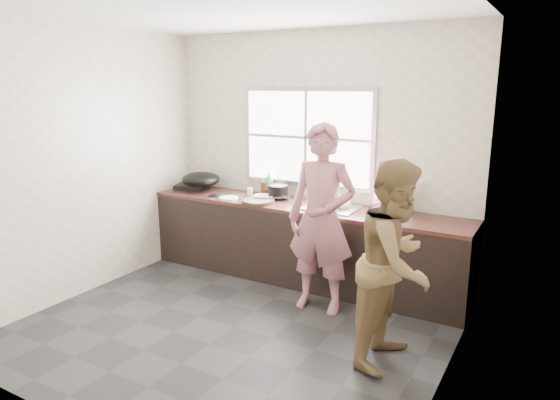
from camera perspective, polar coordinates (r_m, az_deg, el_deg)
The scene contains 30 objects.
floor at distance 4.64m, azimuth -5.27°, elevation -14.26°, with size 3.60×3.20×0.01m, color #262628.
ceiling at distance 4.17m, azimuth -6.09°, elevation 21.04°, with size 3.60×3.20×0.01m, color silver.
wall_back at distance 5.56m, azimuth 4.07°, elevation 5.05°, with size 3.60×0.01×2.70m, color beige.
wall_left at distance 5.44m, azimuth -21.32°, elevation 4.02°, with size 0.01×3.20×2.70m, color beige.
wall_right at distance 3.49m, azimuth 19.22°, elevation -0.46°, with size 0.01×3.20×2.70m, color beige.
wall_front at distance 3.08m, azimuth -23.36°, elevation -2.54°, with size 3.60×0.01×2.70m, color silver.
cabinet at distance 5.50m, azimuth 2.46°, elevation -5.08°, with size 3.60×0.62×0.82m, color black.
countertop at distance 5.38m, azimuth 2.50°, elevation -0.73°, with size 3.60×0.64×0.04m, color #3A1D17.
sink at distance 5.23m, azimuth 5.90°, elevation -0.92°, with size 0.55×0.45×0.02m, color silver.
faucet at distance 5.37m, azimuth 6.82°, elevation 1.03°, with size 0.02×0.02×0.30m, color silver.
window_frame at distance 5.57m, azimuth 3.10°, elevation 7.15°, with size 1.60×0.05×1.10m, color #9EA0A5.
window_glazing at distance 5.55m, azimuth 2.99°, elevation 7.13°, with size 1.50×0.01×1.00m, color white.
woman at distance 4.69m, azimuth 4.75°, elevation -2.87°, with size 0.61×0.40×1.68m, color #B36B7B.
person_side at distance 3.91m, azimuth 13.11°, elevation -7.05°, with size 0.78×0.60×1.60m, color olive.
cutting_board at distance 5.44m, azimuth -2.51°, elevation -0.16°, with size 0.36×0.36×0.04m, color #302112.
cleaver at distance 5.55m, azimuth -0.05°, elevation 0.37°, with size 0.21×0.11×0.01m, color silver.
bowl_mince at distance 5.58m, azimuth -1.91°, elevation 0.27°, with size 0.22×0.22×0.05m, color silver.
bowl_crabs at distance 5.23m, azimuth 6.86°, elevation -0.68°, with size 0.18×0.18×0.06m, color white.
bowl_held at distance 5.06m, azimuth 5.72°, elevation -1.07°, with size 0.20×0.20×0.06m, color white.
black_pot at distance 5.62m, azimuth -0.23°, elevation 0.92°, with size 0.22×0.22×0.16m, color black.
plate_food at distance 5.67m, azimuth -5.89°, elevation 0.23°, with size 0.22×0.22×0.02m, color white.
bottle_green at distance 5.81m, azimuth -1.25°, elevation 2.02°, with size 0.12×0.12×0.30m, color green.
bottle_brown_tall at distance 5.83m, azimuth -1.54°, elevation 1.58°, with size 0.09×0.09×0.20m, color #402410.
bottle_brown_short at distance 5.82m, azimuth -1.32°, elevation 1.42°, with size 0.14×0.14×0.17m, color #441911.
glass_jar at distance 5.79m, azimuth -3.46°, elevation 0.92°, with size 0.06×0.06×0.09m, color silver.
burner at distance 6.33m, azimuth -9.94°, elevation 1.62°, with size 0.38×0.38×0.06m, color black.
wok at distance 6.09m, azimuth -9.02°, elevation 2.35°, with size 0.46×0.46×0.17m, color black.
dish_rack at distance 5.19m, azimuth 13.41°, elevation 0.44°, with size 0.43×0.30×0.32m, color white.
pot_lid_left at distance 5.79m, azimuth -7.05°, elevation 0.44°, with size 0.23×0.23×0.01m, color silver.
pot_lid_right at distance 5.75m, azimuth -5.15°, elevation 0.39°, with size 0.24×0.24×0.01m, color silver.
Camera 1 is at (2.42, -3.34, 2.12)m, focal length 32.00 mm.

